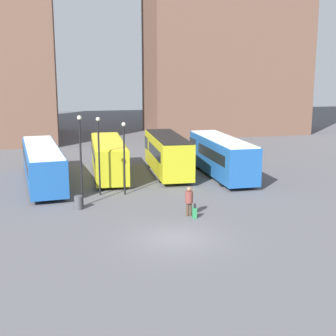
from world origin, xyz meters
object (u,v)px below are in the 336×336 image
bus_2 (167,153)px  suitcase (194,213)px  lamp_post_0 (124,152)px  bus_1 (108,156)px  trash_bin (78,203)px  lamp_post_2 (81,154)px  lamp_post_1 (99,149)px  bus_3 (221,155)px  bus_0 (42,163)px  traveler (189,199)px

bus_2 → suitcase: (-1.08, -12.14, -1.42)m
bus_2 → suitcase: bus_2 is taller
bus_2 → lamp_post_0: (-4.36, -5.93, 1.27)m
bus_1 → trash_bin: size_ratio=11.96×
suitcase → lamp_post_2: lamp_post_2 is taller
lamp_post_2 → suitcase: bearing=-32.0°
bus_2 → lamp_post_1: lamp_post_1 is taller
bus_1 → bus_3: bus_3 is taller
bus_1 → lamp_post_2: bearing=165.5°
lamp_post_1 → trash_bin: (-1.59, -3.17, -2.78)m
bus_0 → lamp_post_2: size_ratio=2.16×
bus_0 → bus_1: bearing=-79.6°
bus_0 → trash_bin: bus_0 is taller
bus_0 → trash_bin: 8.06m
lamp_post_0 → lamp_post_1: (-1.70, 0.26, 0.19)m
lamp_post_0 → bus_0: bearing=140.4°
suitcase → trash_bin: 7.36m
bus_2 → lamp_post_2: size_ratio=1.67×
traveler → lamp_post_2: (-6.10, 3.47, 2.34)m
bus_1 → bus_2: (4.87, -0.29, 0.13)m
bus_1 → lamp_post_1: lamp_post_1 is taller
bus_2 → lamp_post_0: 7.47m
bus_3 → lamp_post_2: (-11.48, -6.41, 1.68)m
bus_1 → suitcase: (3.79, -12.43, -1.29)m
bus_0 → bus_3: (14.14, -0.56, 0.13)m
bus_2 → traveler: 11.76m
bus_2 → lamp_post_2: bearing=140.2°
traveler → lamp_post_0: bearing=33.9°
bus_0 → bus_2: 10.12m
trash_bin → lamp_post_1: bearing=63.3°
bus_1 → lamp_post_2: size_ratio=1.76×
suitcase → lamp_post_1: lamp_post_1 is taller
lamp_post_1 → trash_bin: size_ratio=6.38×
bus_2 → lamp_post_2: 11.16m
lamp_post_1 → trash_bin: bearing=-116.7°
bus_2 → suitcase: size_ratio=10.56×
lamp_post_1 → trash_bin: 4.51m
lamp_post_0 → trash_bin: 5.10m
traveler → lamp_post_2: lamp_post_2 is taller
lamp_post_2 → traveler: bearing=-29.6°
bus_2 → lamp_post_1: 8.43m
bus_3 → lamp_post_2: bearing=119.1°
bus_0 → bus_1: bus_1 is taller
traveler → bus_0: bearing=45.7°
bus_0 → lamp_post_0: 7.51m
lamp_post_1 → traveler: bearing=-51.4°
traveler → trash_bin: bearing=71.8°
bus_0 → traveler: bus_0 is taller
lamp_post_0 → bus_1: bearing=94.7°
bus_3 → suitcase: bus_3 is taller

